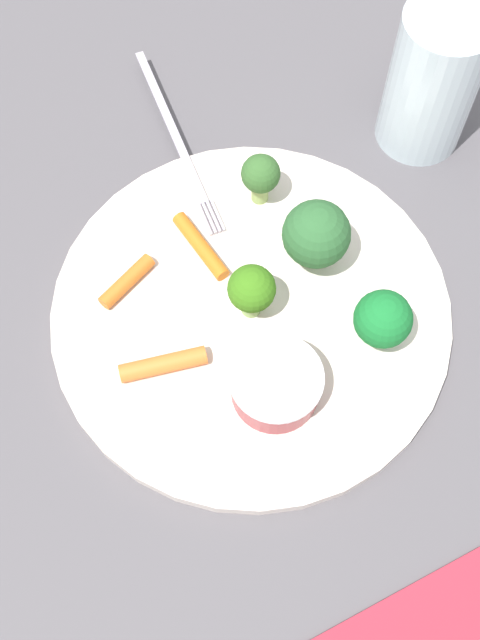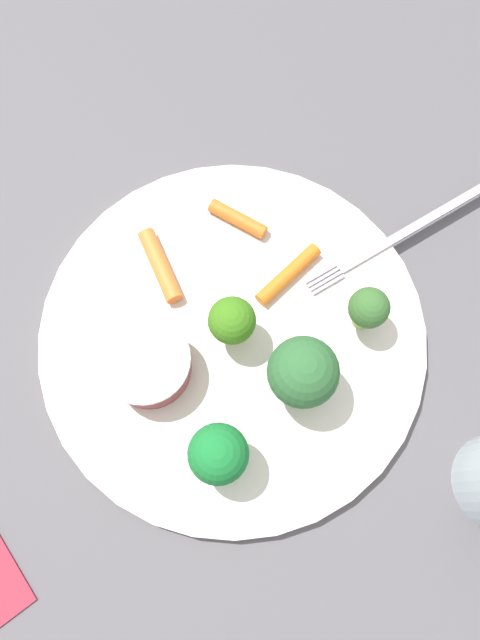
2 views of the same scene
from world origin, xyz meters
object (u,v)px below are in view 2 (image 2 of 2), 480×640
(broccoli_floret_1, at_px, (218,454))
(carrot_stick_2, at_px, (288,274))
(plate, at_px, (233,336))
(carrot_stick_0, at_px, (238,219))
(broccoli_floret_2, at_px, (239,321))
(broccoli_floret_0, at_px, (368,309))
(broccoli_floret_3, at_px, (303,372))
(sauce_cup, at_px, (148,364))
(fork, at_px, (406,232))
(carrot_stick_1, at_px, (160,266))

(broccoli_floret_1, height_order, carrot_stick_2, broccoli_floret_1)
(plate, relative_size, carrot_stick_2, 4.74)
(carrot_stick_0, relative_size, carrot_stick_2, 0.80)
(broccoli_floret_2, bearing_deg, plate, -140.21)
(broccoli_floret_0, distance_m, broccoli_floret_3, 0.07)
(sauce_cup, distance_m, fork, 0.22)
(sauce_cup, relative_size, carrot_stick_1, 1.04)
(sauce_cup, xyz_separation_m, broccoli_floret_0, (0.11, 0.11, 0.01))
(broccoli_floret_3, height_order, carrot_stick_1, broccoli_floret_3)
(carrot_stick_2, xyz_separation_m, fork, (0.06, 0.08, -0.00))
(sauce_cup, relative_size, broccoli_floret_3, 1.02)
(carrot_stick_2, bearing_deg, fork, 54.77)
(sauce_cup, height_order, fork, sauce_cup)
(plate, bearing_deg, broccoli_floret_2, 39.79)
(sauce_cup, xyz_separation_m, fork, (0.10, 0.19, -0.01))
(plate, bearing_deg, sauce_cup, -122.91)
(plate, distance_m, fork, 0.16)
(carrot_stick_0, xyz_separation_m, fork, (0.11, 0.06, -0.00))
(sauce_cup, distance_m, carrot_stick_0, 0.13)
(plate, bearing_deg, carrot_stick_0, 120.56)
(broccoli_floret_1, height_order, carrot_stick_1, broccoli_floret_1)
(broccoli_floret_1, relative_size, carrot_stick_0, 1.12)
(broccoli_floret_1, distance_m, carrot_stick_0, 0.18)
(broccoli_floret_0, relative_size, broccoli_floret_3, 0.74)
(carrot_stick_1, relative_size, carrot_stick_2, 0.99)
(broccoli_floret_3, bearing_deg, carrot_stick_2, 126.54)
(broccoli_floret_1, bearing_deg, fork, 83.08)
(broccoli_floret_2, relative_size, broccoli_floret_3, 0.79)
(broccoli_floret_2, xyz_separation_m, carrot_stick_1, (-0.08, 0.01, -0.02))
(plate, xyz_separation_m, broccoli_floret_2, (0.00, 0.00, 0.04))
(broccoli_floret_0, height_order, carrot_stick_1, broccoli_floret_0)
(broccoli_floret_3, bearing_deg, carrot_stick_1, 171.78)
(broccoli_floret_2, xyz_separation_m, carrot_stick_0, (-0.05, 0.07, -0.02))
(carrot_stick_2, bearing_deg, broccoli_floret_3, -53.46)
(broccoli_floret_0, relative_size, broccoli_floret_2, 0.94)
(broccoli_floret_1, distance_m, carrot_stick_1, 0.15)
(broccoli_floret_2, distance_m, broccoli_floret_3, 0.06)
(broccoli_floret_3, bearing_deg, broccoli_floret_0, 77.41)
(broccoli_floret_1, bearing_deg, broccoli_floret_2, 114.81)
(broccoli_floret_0, relative_size, carrot_stick_0, 0.95)
(plate, bearing_deg, carrot_stick_2, 79.90)
(sauce_cup, relative_size, fork, 0.36)
(broccoli_floret_2, height_order, carrot_stick_2, broccoli_floret_2)
(broccoli_floret_2, distance_m, carrot_stick_0, 0.09)
(carrot_stick_2, bearing_deg, broccoli_floret_1, -77.51)
(plate, distance_m, broccoli_floret_3, 0.07)
(plate, relative_size, carrot_stick_1, 4.77)
(carrot_stick_1, bearing_deg, plate, -10.37)
(sauce_cup, bearing_deg, plate, 57.09)
(plate, relative_size, fork, 1.64)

